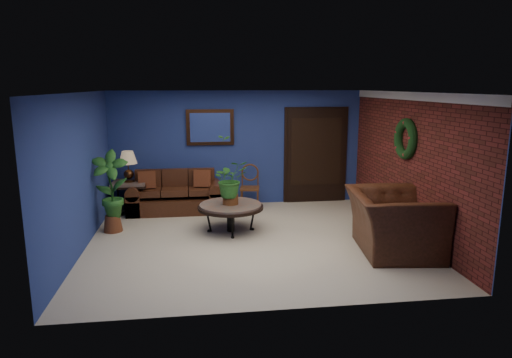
{
  "coord_description": "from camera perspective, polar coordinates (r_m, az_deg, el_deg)",
  "views": [
    {
      "loc": [
        -0.92,
        -7.4,
        2.62
      ],
      "look_at": [
        0.14,
        0.55,
        0.96
      ],
      "focal_mm": 32.0,
      "sensor_mm": 36.0,
      "label": 1
    }
  ],
  "objects": [
    {
      "name": "wall_right_brick",
      "position": [
        8.37,
        18.53,
        1.68
      ],
      "size": [
        0.04,
        5.0,
        2.5
      ],
      "primitive_type": "cube",
      "color": "maroon",
      "rests_on": "ground"
    },
    {
      "name": "wall_left",
      "position": [
        7.74,
        -21.14,
        0.73
      ],
      "size": [
        0.04,
        5.0,
        2.5
      ],
      "primitive_type": "cube",
      "color": "navy",
      "rests_on": "ground"
    },
    {
      "name": "coffee_plant",
      "position": [
        8.14,
        -3.24,
        -0.14
      ],
      "size": [
        0.72,
        0.67,
        0.8
      ],
      "color": "brown",
      "rests_on": "coffee_table"
    },
    {
      "name": "wreath",
      "position": [
        8.33,
        18.21,
        4.79
      ],
      "size": [
        0.16,
        0.72,
        0.72
      ],
      "primitive_type": "torus",
      "rotation": [
        0.0,
        1.57,
        0.0
      ],
      "color": "black",
      "rests_on": "wall_right_brick"
    },
    {
      "name": "closet_door",
      "position": [
        10.34,
        7.46,
        2.88
      ],
      "size": [
        1.44,
        0.06,
        2.18
      ],
      "primitive_type": "cube",
      "color": "black",
      "rests_on": "wall_back"
    },
    {
      "name": "tall_plant",
      "position": [
        8.56,
        -17.72,
        -1.11
      ],
      "size": [
        0.67,
        0.47,
        1.49
      ],
      "color": "brown",
      "rests_on": "ground"
    },
    {
      "name": "floor_plant",
      "position": [
        8.91,
        14.23,
        -3.11
      ],
      "size": [
        0.35,
        0.28,
        0.78
      ],
      "color": "brown",
      "rests_on": "ground"
    },
    {
      "name": "wall_back",
      "position": [
        10.04,
        -2.27,
        3.86
      ],
      "size": [
        5.5,
        0.04,
        2.5
      ],
      "primitive_type": "cube",
      "color": "navy",
      "rests_on": "ground"
    },
    {
      "name": "side_chair",
      "position": [
        9.81,
        -0.77,
        -0.57
      ],
      "size": [
        0.46,
        0.46,
        0.94
      ],
      "rotation": [
        0.0,
        0.0,
        -0.16
      ],
      "color": "#522E17",
      "rests_on": "ground"
    },
    {
      "name": "crown_molding",
      "position": [
        8.25,
        18.87,
        9.78
      ],
      "size": [
        0.03,
        5.0,
        0.14
      ],
      "primitive_type": "cube",
      "color": "white",
      "rests_on": "wall_right_brick"
    },
    {
      "name": "floor",
      "position": [
        7.9,
        -0.49,
        -7.65
      ],
      "size": [
        5.5,
        5.5,
        0.0
      ],
      "primitive_type": "plane",
      "color": "beige",
      "rests_on": "ground"
    },
    {
      "name": "ceiling",
      "position": [
        7.46,
        -0.52,
        10.79
      ],
      "size": [
        5.5,
        5.0,
        0.02
      ],
      "primitive_type": "cube",
      "color": "white",
      "rests_on": "wall_back"
    },
    {
      "name": "sofa",
      "position": [
        9.77,
        -10.01,
        -2.29
      ],
      "size": [
        1.95,
        0.84,
        0.88
      ],
      "color": "#4E2316",
      "rests_on": "ground"
    },
    {
      "name": "wall_mirror",
      "position": [
        9.91,
        -5.75,
        6.44
      ],
      "size": [
        1.02,
        0.06,
        0.77
      ],
      "primitive_type": "cube",
      "color": "#3F2311",
      "rests_on": "wall_back"
    },
    {
      "name": "armchair",
      "position": [
        7.56,
        16.78,
        -5.22
      ],
      "size": [
        1.47,
        1.63,
        0.97
      ],
      "primitive_type": "imported",
      "rotation": [
        0.0,
        0.0,
        1.45
      ],
      "color": "#4E2316",
      "rests_on": "ground"
    },
    {
      "name": "end_table",
      "position": [
        9.78,
        -15.53,
        -1.2
      ],
      "size": [
        0.72,
        0.72,
        0.66
      ],
      "color": "#554E4A",
      "rests_on": "ground"
    },
    {
      "name": "coffee_table",
      "position": [
        8.26,
        -3.2,
        -3.54
      ],
      "size": [
        1.18,
        1.18,
        0.51
      ],
      "rotation": [
        0.0,
        0.0,
        0.28
      ],
      "color": "#554E4A",
      "rests_on": "ground"
    },
    {
      "name": "table_lamp",
      "position": [
        9.68,
        -15.71,
        1.98
      ],
      "size": [
        0.37,
        0.37,
        0.61
      ],
      "color": "#3F2311",
      "rests_on": "end_table"
    }
  ]
}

